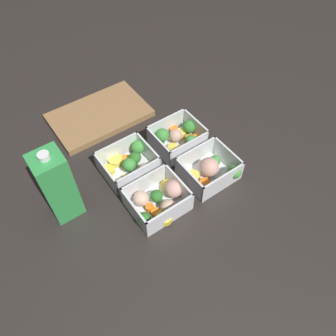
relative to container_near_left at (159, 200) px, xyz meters
name	(u,v)px	position (x,y,z in m)	size (l,w,h in m)	color
ground_plane	(168,173)	(0.07, 0.07, -0.02)	(4.00, 4.00, 0.00)	#282321
container_near_left	(159,200)	(0.00, 0.00, 0.00)	(0.15, 0.12, 0.06)	white
container_near_right	(211,170)	(0.16, 0.00, 0.00)	(0.13, 0.12, 0.06)	white
container_far_left	(131,164)	(0.00, 0.13, 0.00)	(0.13, 0.13, 0.06)	white
container_far_right	(178,137)	(0.16, 0.14, 0.00)	(0.14, 0.12, 0.06)	white
juice_carton	(57,186)	(-0.19, 0.12, 0.07)	(0.07, 0.07, 0.20)	green
cutting_board	(100,115)	(0.03, 0.36, -0.01)	(0.28, 0.18, 0.02)	olive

